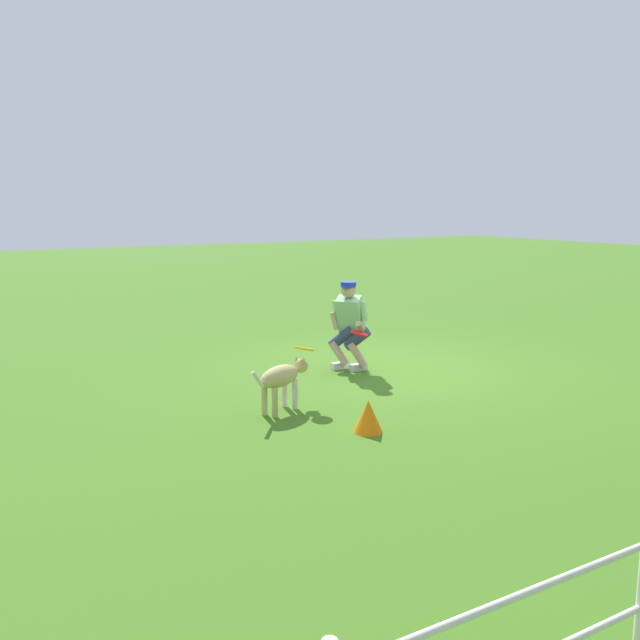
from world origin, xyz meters
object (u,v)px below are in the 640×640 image
at_px(frisbee_flying, 304,349).
at_px(frisbee_held, 359,333).
at_px(person, 350,323).
at_px(training_cone, 368,416).
at_px(dog, 283,377).

relative_size(frisbee_flying, frisbee_held, 0.99).
xyz_separation_m(person, training_cone, (1.33, 2.41, -0.52)).
distance_m(dog, frisbee_flying, 0.46).
xyz_separation_m(frisbee_flying, frisbee_held, (-1.32, -0.78, -0.07)).
bearing_deg(dog, frisbee_flying, -6.27).
distance_m(frisbee_flying, frisbee_held, 1.54).
xyz_separation_m(person, frisbee_flying, (1.40, 1.16, -0.02)).
bearing_deg(dog, person, 10.98).
height_order(dog, frisbee_held, frisbee_held).
bearing_deg(frisbee_held, dog, 28.24).
bearing_deg(dog, frisbee_held, 3.18).
bearing_deg(training_cone, person, -118.84).
xyz_separation_m(dog, training_cone, (-0.43, 1.14, -0.23)).
distance_m(dog, training_cone, 1.23).
bearing_deg(frisbee_held, frisbee_flying, 30.50).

